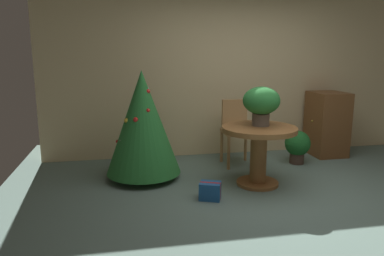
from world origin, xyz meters
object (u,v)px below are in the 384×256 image
(round_dining_table, at_px, (259,144))
(wooden_chair_far, at_px, (236,128))
(gift_box_blue, at_px, (210,191))
(wooden_cabinet, at_px, (327,124))
(potted_plant, at_px, (297,145))
(holiday_tree, at_px, (143,122))
(flower_vase, at_px, (261,102))

(round_dining_table, height_order, wooden_chair_far, wooden_chair_far)
(gift_box_blue, distance_m, wooden_cabinet, 2.76)
(wooden_chair_far, xyz_separation_m, wooden_cabinet, (1.59, 0.21, -0.04))
(potted_plant, bearing_deg, wooden_cabinet, 28.94)
(potted_plant, bearing_deg, round_dining_table, -140.56)
(wooden_chair_far, distance_m, potted_plant, 0.96)
(holiday_tree, distance_m, potted_plant, 2.36)
(gift_box_blue, bearing_deg, wooden_cabinet, 32.79)
(wooden_chair_far, height_order, potted_plant, wooden_chair_far)
(wooden_chair_far, xyz_separation_m, holiday_tree, (-1.40, -0.40, 0.21))
(flower_vase, bearing_deg, potted_plant, 37.92)
(gift_box_blue, relative_size, potted_plant, 0.57)
(wooden_chair_far, distance_m, wooden_cabinet, 1.61)
(round_dining_table, height_order, wooden_cabinet, wooden_cabinet)
(wooden_cabinet, distance_m, potted_plant, 0.82)
(wooden_cabinet, bearing_deg, flower_vase, -145.81)
(wooden_chair_far, bearing_deg, flower_vase, -87.35)
(holiday_tree, bearing_deg, flower_vase, -17.04)
(round_dining_table, bearing_deg, wooden_chair_far, 90.00)
(flower_vase, bearing_deg, wooden_chair_far, 92.65)
(round_dining_table, relative_size, gift_box_blue, 3.25)
(gift_box_blue, bearing_deg, flower_vase, 29.73)
(flower_vase, relative_size, wooden_chair_far, 0.51)
(round_dining_table, distance_m, wooden_chair_far, 0.91)
(wooden_cabinet, xyz_separation_m, potted_plant, (-0.69, -0.38, -0.23))
(wooden_chair_far, distance_m, gift_box_blue, 1.52)
(round_dining_table, height_order, flower_vase, flower_vase)
(wooden_chair_far, relative_size, holiday_tree, 0.67)
(round_dining_table, relative_size, holiday_tree, 0.65)
(wooden_chair_far, height_order, wooden_cabinet, wooden_cabinet)
(holiday_tree, bearing_deg, wooden_chair_far, 16.14)
(gift_box_blue, height_order, wooden_cabinet, wooden_cabinet)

